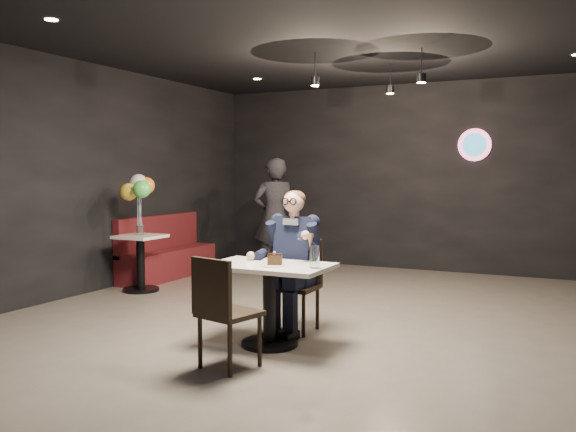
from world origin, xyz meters
The scene contains 17 objects.
floor centered at (0.00, 0.00, 0.00)m, with size 9.00×9.00×0.00m, color #6F665C.
wall_sign centered at (0.80, 4.47, 2.00)m, with size 0.50×0.06×0.50m, color pink, non-canonical shape.
pendant_lights centered at (0.00, 2.00, 2.88)m, with size 1.40×1.20×0.36m, color black.
main_table centered at (-0.23, -0.40, 0.38)m, with size 1.10×0.70×0.75m, color white.
chair_far centered at (-0.23, 0.15, 0.46)m, with size 0.42×0.46×0.92m, color black.
chair_near centered at (-0.23, -1.09, 0.46)m, with size 0.42×0.46×0.92m, color black.
seated_man centered at (-0.23, 0.15, 0.72)m, with size 0.60×0.80×1.44m, color black.
dessert_plate centered at (-0.14, -0.50, 0.76)m, with size 0.21×0.21×0.01m, color white.
cake_slice centered at (-0.14, -0.46, 0.81)m, with size 0.12×0.10×0.09m, color black.
mint_leaf centered at (-0.12, -0.48, 0.84)m, with size 0.06×0.04×0.01m, color #33862B.
sundae_glass centered at (0.23, -0.42, 0.85)m, with size 0.09×0.09×0.19m, color silver.
wafer_cone centered at (0.20, -0.47, 0.99)m, with size 0.06×0.06×0.12m, color tan.
booth_bench centered at (-3.25, 2.12, 0.47)m, with size 0.47×1.86×0.93m, color #410D12.
side_table centered at (-2.95, 1.12, 0.34)m, with size 0.55×0.55×0.68m, color white.
balloon_vase centered at (-2.95, 1.12, 0.82)m, with size 0.10×0.10×0.15m, color silver.
balloon_bunch centered at (-2.95, 1.12, 1.25)m, with size 0.42×0.42×0.69m, color yellow.
passerby centered at (-1.92, 3.04, 0.90)m, with size 0.65×0.43×1.80m, color black.
Camera 1 is at (2.29, -5.25, 1.58)m, focal length 38.00 mm.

